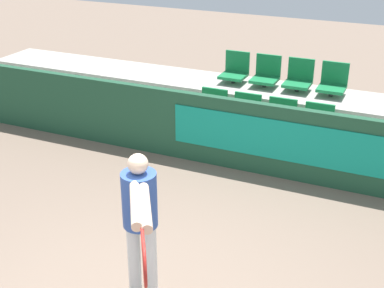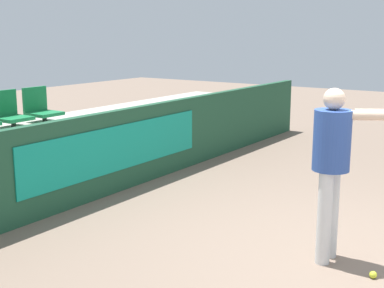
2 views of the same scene
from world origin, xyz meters
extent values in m
plane|color=#7A6656|center=(0.00, 0.00, 0.00)|extent=(30.00, 30.00, 0.00)
cube|color=#1E4C33|center=(0.00, 3.46, 0.54)|extent=(11.99, 0.12, 1.08)
cube|color=#0F937A|center=(0.54, 3.39, 0.60)|extent=(3.33, 0.02, 0.60)
cube|color=#ADA89E|center=(0.00, 4.08, 0.18)|extent=(11.59, 1.08, 0.36)
cube|color=#ADA89E|center=(0.00, 5.16, 0.36)|extent=(11.59, 1.08, 0.73)
cylinder|color=#333333|center=(-0.29, 4.13, 0.41)|extent=(0.07, 0.07, 0.10)
cube|color=#197A42|center=(-0.29, 4.13, 0.49)|extent=(0.44, 0.44, 0.05)
cube|color=#197A42|center=(-0.29, 4.33, 0.70)|extent=(0.44, 0.04, 0.38)
cylinder|color=#333333|center=(0.29, 4.13, 0.41)|extent=(0.07, 0.07, 0.10)
cube|color=#197A42|center=(0.29, 4.13, 0.49)|extent=(0.44, 0.44, 0.05)
cube|color=#197A42|center=(0.29, 4.33, 0.70)|extent=(0.44, 0.04, 0.38)
cylinder|color=#333333|center=(0.86, 4.13, 0.41)|extent=(0.07, 0.07, 0.10)
cube|color=#197A42|center=(0.86, 4.13, 0.49)|extent=(0.44, 0.44, 0.05)
cube|color=#197A42|center=(0.86, 4.33, 0.70)|extent=(0.44, 0.04, 0.38)
cylinder|color=#333333|center=(0.29, 5.21, 0.78)|extent=(0.07, 0.07, 0.10)
cube|color=#197A42|center=(0.29, 5.21, 0.85)|extent=(0.44, 0.44, 0.05)
cube|color=#197A42|center=(0.29, 5.41, 1.07)|extent=(0.44, 0.04, 0.38)
cylinder|color=#333333|center=(0.86, 5.21, 0.78)|extent=(0.07, 0.07, 0.10)
cube|color=#197A42|center=(0.86, 5.21, 0.85)|extent=(0.44, 0.44, 0.05)
cube|color=#197A42|center=(0.86, 5.41, 1.07)|extent=(0.44, 0.04, 0.38)
cylinder|color=silver|center=(-0.12, 0.35, 0.43)|extent=(0.13, 0.13, 0.86)
cylinder|color=silver|center=(0.07, 0.35, 0.43)|extent=(0.13, 0.13, 0.86)
cylinder|color=#2D4C99|center=(-0.03, 0.35, 1.14)|extent=(0.33, 0.33, 0.55)
sphere|color=beige|center=(-0.03, 0.35, 1.51)|extent=(0.19, 0.19, 0.19)
sphere|color=#CCDB33|center=(-0.17, -0.13, 0.03)|extent=(0.07, 0.07, 0.07)
camera|label=1|loc=(2.18, -3.39, 3.67)|focal=50.00mm
camera|label=2|loc=(-4.58, -1.24, 2.08)|focal=50.00mm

